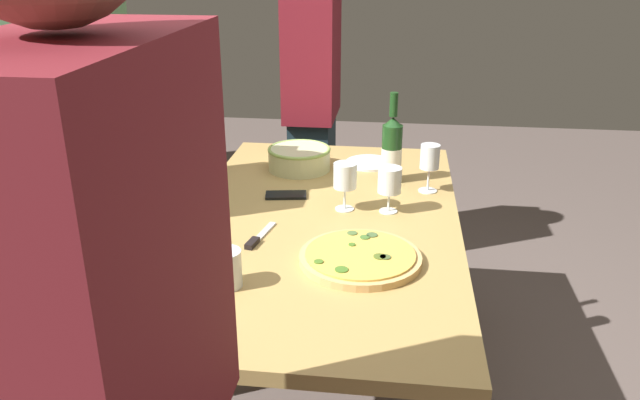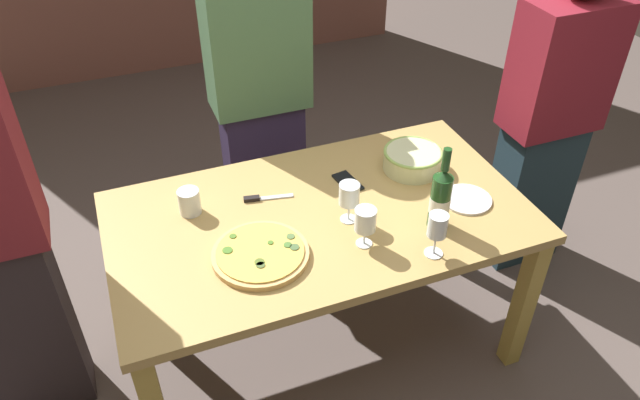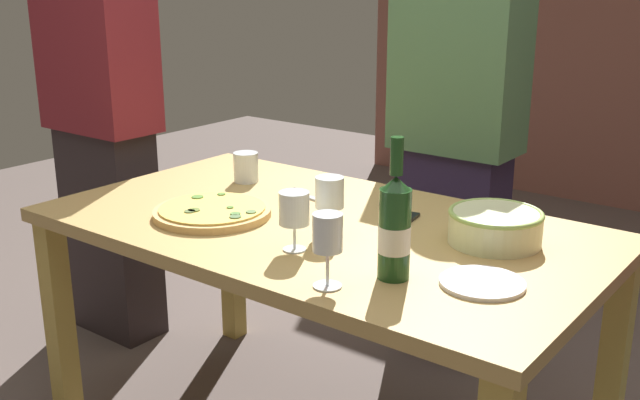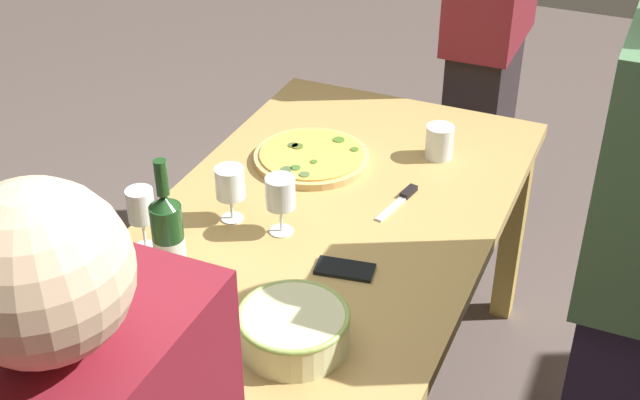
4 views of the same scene
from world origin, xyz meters
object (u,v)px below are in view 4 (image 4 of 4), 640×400
dining_table (320,249)px  wine_glass_near_pizza (280,194)px  cup_amber (439,142)px  serving_bowl (293,328)px  wine_glass_by_bottle (230,185)px  person_guest_right (488,34)px  wine_glass_far_left (141,209)px  side_plate (163,337)px  pizza_knife (402,199)px  pizza (312,157)px  cell_phone (345,269)px  wine_bottle (168,239)px  person_guest_left (638,270)px

dining_table → wine_glass_near_pizza: size_ratio=9.81×
dining_table → cup_amber: 0.52m
serving_bowl → cup_amber: cup_amber is taller
serving_bowl → wine_glass_by_bottle: size_ratio=1.59×
wine_glass_near_pizza → person_guest_right: person_guest_right is taller
wine_glass_by_bottle → wine_glass_far_left: size_ratio=0.89×
serving_bowl → side_plate: bearing=-70.3°
wine_glass_near_pizza → pizza_knife: 0.38m
pizza → cup_amber: size_ratio=3.42×
pizza → cell_phone: bearing=32.5°
cup_amber → pizza_knife: (0.28, -0.02, -0.04)m
pizza → cup_amber: bearing=117.7°
serving_bowl → wine_glass_near_pizza: bearing=-150.8°
dining_table → wine_glass_by_bottle: (0.09, -0.22, 0.20)m
person_guest_right → pizza_knife: bearing=8.3°
cell_phone → person_guest_right: person_guest_right is taller
wine_bottle → wine_glass_by_bottle: (-0.30, 0.00, -0.02)m
pizza_knife → cell_phone: bearing=-3.7°
wine_glass_by_bottle → pizza: bearing=169.3°
dining_table → person_guest_left: 0.82m
dining_table → serving_bowl: (0.47, 0.14, 0.14)m
dining_table → person_guest_left: size_ratio=0.97×
wine_glass_by_bottle → wine_glass_far_left: wine_glass_far_left is taller
person_guest_left → pizza_knife: bearing=-16.2°
cell_phone → pizza: bearing=-156.4°
dining_table → person_guest_right: 1.21m
dining_table → wine_glass_by_bottle: 0.31m
pizza → wine_bottle: 0.68m
wine_glass_far_left → person_guest_left: bearing=104.0°
wine_glass_far_left → person_guest_left: (-0.29, 1.16, -0.04)m
serving_bowl → wine_glass_by_bottle: bearing=-136.9°
wine_glass_far_left → cup_amber: wine_glass_far_left is taller
wine_bottle → wine_glass_near_pizza: (-0.30, 0.15, -0.01)m
wine_bottle → cell_phone: size_ratio=2.34×
wine_glass_far_left → person_guest_right: bearing=161.1°
wine_glass_by_bottle → side_plate: size_ratio=0.79×
pizza → wine_glass_far_left: 0.62m
wine_bottle → person_guest_right: size_ratio=0.20×
pizza → wine_glass_by_bottle: size_ratio=2.21×
side_plate → cell_phone: (-0.39, 0.28, 0.00)m
dining_table → wine_glass_by_bottle: size_ratio=10.27×
cell_phone → serving_bowl: bearing=-9.3°
wine_glass_near_pizza → side_plate: bearing=-7.0°
pizza → wine_glass_near_pizza: (0.37, 0.08, 0.10)m
wine_glass_near_pizza → cup_amber: wine_glass_near_pizza is taller
dining_table → cell_phone: size_ratio=11.11×
person_guest_left → dining_table: bearing=-0.0°
dining_table → wine_glass_far_left: size_ratio=9.16×
serving_bowl → side_plate: size_ratio=1.26×
wine_glass_near_pizza → side_plate: (0.48, -0.06, -0.11)m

